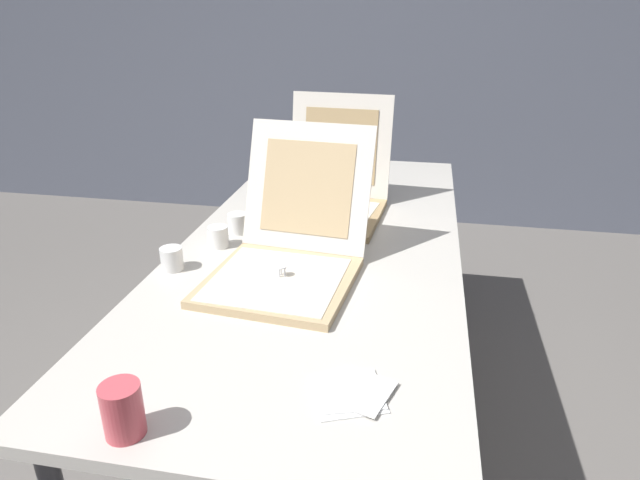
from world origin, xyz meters
TOP-DOWN VIEW (x-y plane):
  - wall_back at (0.00, 2.76)m, footprint 10.00×0.10m
  - table at (0.00, 0.55)m, footprint 0.87×2.01m
  - pizza_box_front at (-0.05, 0.27)m, footprint 0.43×0.55m
  - pizza_box_middle at (-0.02, 0.79)m, footprint 0.41×0.47m
  - cup_white_near_left at (-0.38, 0.25)m, footprint 0.06×0.06m
  - cup_white_mid at (-0.29, 0.55)m, footprint 0.06×0.06m
  - cup_white_near_center at (-0.31, 0.43)m, footprint 0.06×0.06m
  - cup_printed_front at (-0.18, -0.38)m, footprint 0.07×0.07m
  - napkin_pile at (0.20, -0.20)m, footprint 0.18×0.17m

SIDE VIEW (x-z plane):
  - table at x=0.00m, z-range 0.32..1.05m
  - napkin_pile at x=0.20m, z-range 0.73..0.74m
  - cup_white_near_left at x=-0.38m, z-range 0.73..0.80m
  - cup_white_mid at x=-0.29m, z-range 0.73..0.80m
  - cup_white_near_center at x=-0.31m, z-range 0.73..0.80m
  - cup_printed_front at x=-0.18m, z-range 0.73..0.83m
  - pizza_box_front at x=-0.05m, z-range 0.60..0.98m
  - pizza_box_middle at x=-0.02m, z-range 0.59..0.99m
  - wall_back at x=0.00m, z-range 0.00..2.60m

